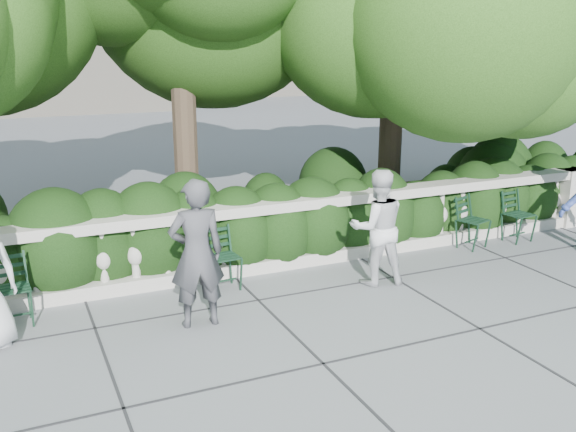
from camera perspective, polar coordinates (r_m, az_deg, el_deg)
name	(u,v)px	position (r m, az deg, el deg)	size (l,w,h in m)	color
ground	(322,318)	(7.68, 3.08, -9.04)	(90.00, 90.00, 0.00)	#5A5C62
balustrade	(265,237)	(9.04, -2.07, -1.91)	(12.00, 0.44, 1.00)	#9E998E
shrub_hedge	(237,246)	(10.26, -4.56, -2.67)	(15.00, 2.60, 1.70)	black
chair_a	(17,330)	(7.99, -22.95, -9.31)	(0.44, 0.48, 0.84)	black
chair_c	(228,293)	(8.42, -5.36, -6.81)	(0.44, 0.48, 0.84)	black
chair_e	(524,243)	(11.04, 20.21, -2.28)	(0.44, 0.48, 0.84)	black
chair_f	(479,250)	(10.49, 16.62, -2.87)	(0.44, 0.48, 0.84)	black
person_woman_grey	(197,254)	(7.27, -8.12, -3.33)	(0.63, 0.41, 1.72)	#3C3D41
person_casual_man	(377,227)	(8.55, 7.96, -1.01)	(0.76, 0.59, 1.56)	silver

